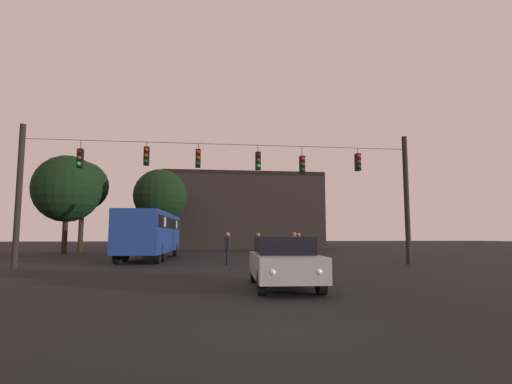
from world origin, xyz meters
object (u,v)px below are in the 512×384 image
at_px(pedestrian_crossing_right, 299,245).
at_px(pedestrian_near_bus, 258,245).
at_px(pedestrian_crossing_left, 294,245).
at_px(pedestrian_crossing_center, 228,246).
at_px(tree_left_silhouette, 83,187).
at_px(tree_right_far, 160,196).
at_px(car_near_right, 284,261).
at_px(city_bus, 151,231).
at_px(tree_behind_building, 67,189).

distance_m(pedestrian_crossing_right, pedestrian_near_bus, 2.78).
distance_m(pedestrian_crossing_left, pedestrian_crossing_center, 4.16).
bearing_deg(pedestrian_crossing_right, tree_left_silhouette, 135.61).
distance_m(pedestrian_crossing_right, tree_right_far, 19.02).
height_order(pedestrian_crossing_right, tree_left_silhouette, tree_left_silhouette).
height_order(car_near_right, tree_left_silhouette, tree_left_silhouette).
relative_size(city_bus, tree_behind_building, 1.33).
xyz_separation_m(city_bus, pedestrian_crossing_left, (8.68, -4.31, -0.86)).
bearing_deg(car_near_right, tree_behind_building, 120.37).
distance_m(car_near_right, pedestrian_crossing_left, 11.49).
relative_size(car_near_right, tree_behind_building, 0.53).
bearing_deg(city_bus, tree_behind_building, 134.08).
relative_size(tree_left_silhouette, tree_behind_building, 1.09).
height_order(pedestrian_crossing_left, tree_right_far, tree_right_far).
bearing_deg(pedestrian_crossing_right, city_bus, 165.00).
relative_size(pedestrian_crossing_left, pedestrian_crossing_right, 1.03).
distance_m(city_bus, pedestrian_near_bus, 7.50).
distance_m(pedestrian_crossing_center, tree_left_silhouette, 25.59).
relative_size(city_bus, car_near_right, 2.52).
xyz_separation_m(pedestrian_crossing_center, tree_behind_building, (-12.89, 14.02, 4.54)).
distance_m(car_near_right, pedestrian_crossing_right, 13.40).
relative_size(pedestrian_crossing_right, pedestrian_near_bus, 0.99).
relative_size(pedestrian_crossing_center, tree_right_far, 0.21).
distance_m(pedestrian_crossing_left, pedestrian_near_bus, 2.24).
xyz_separation_m(pedestrian_near_bus, tree_right_far, (-7.55, 16.16, 4.46)).
bearing_deg(tree_left_silhouette, city_bus, -59.97).
height_order(city_bus, pedestrian_crossing_right, city_bus).
distance_m(tree_behind_building, tree_right_far, 8.56).
xyz_separation_m(city_bus, tree_right_far, (-0.85, 12.89, 3.57)).
xyz_separation_m(car_near_right, pedestrian_near_bus, (0.87, 12.16, 0.18)).
bearing_deg(pedestrian_near_bus, tree_behind_building, 141.79).
xyz_separation_m(tree_left_silhouette, tree_behind_building, (0.72, -6.93, -1.02)).
relative_size(pedestrian_crossing_left, pedestrian_near_bus, 1.02).
bearing_deg(car_near_right, tree_right_far, 103.26).
bearing_deg(tree_right_far, tree_behind_building, -148.60).
height_order(city_bus, car_near_right, city_bus).
bearing_deg(pedestrian_crossing_right, tree_behind_building, 148.04).
relative_size(pedestrian_near_bus, tree_left_silhouette, 0.19).
bearing_deg(pedestrian_crossing_center, pedestrian_crossing_right, 33.53).
bearing_deg(pedestrian_near_bus, pedestrian_crossing_center, -130.32).
bearing_deg(tree_right_far, tree_left_silhouette, 162.89).
bearing_deg(pedestrian_crossing_left, pedestrian_near_bus, 152.44).
relative_size(city_bus, tree_right_far, 1.38).
xyz_separation_m(city_bus, pedestrian_crossing_center, (4.73, -5.59, -0.89)).
bearing_deg(city_bus, pedestrian_crossing_center, -49.79).
xyz_separation_m(pedestrian_near_bus, tree_behind_building, (-14.86, 11.70, 4.54)).
height_order(city_bus, tree_left_silhouette, tree_left_silhouette).
bearing_deg(pedestrian_crossing_left, city_bus, 153.62).
relative_size(city_bus, pedestrian_crossing_center, 6.45).
distance_m(city_bus, pedestrian_crossing_center, 7.37).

